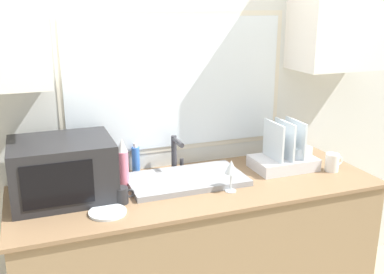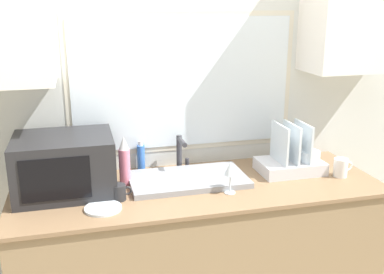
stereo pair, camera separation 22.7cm
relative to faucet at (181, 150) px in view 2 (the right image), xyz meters
The scene contains 12 objects.
countertop 0.62m from the faucet, 80.17° to the right, with size 1.95×0.70×0.89m.
wall_back 0.41m from the faucet, 63.49° to the left, with size 6.00×0.38×2.60m.
sink_basin 0.21m from the faucet, 91.52° to the right, with size 0.63×0.36×0.03m.
faucet is the anchor object (origin of this frame).
microwave 0.66m from the faucet, 166.02° to the right, with size 0.49×0.40×0.30m.
dish_rack 0.64m from the faucet, 17.52° to the right, with size 0.36×0.24×0.29m.
spray_bottle 0.36m from the faucet, 158.14° to the right, with size 0.06×0.06×0.27m.
soap_bottle 0.23m from the faucet, 165.43° to the left, with size 0.04×0.04×0.18m.
mug_near_sink 0.52m from the faucet, 139.86° to the right, with size 0.10×0.07×0.08m.
wine_glass 0.42m from the faucet, 66.50° to the right, with size 0.06×0.06×0.17m.
mug_by_rack 0.90m from the faucet, 20.83° to the right, with size 0.11×0.08×0.10m.
small_plate 0.64m from the faucet, 138.56° to the right, with size 0.17×0.17×0.01m.
Camera 2 is at (-0.59, -1.81, 1.82)m, focal length 42.00 mm.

